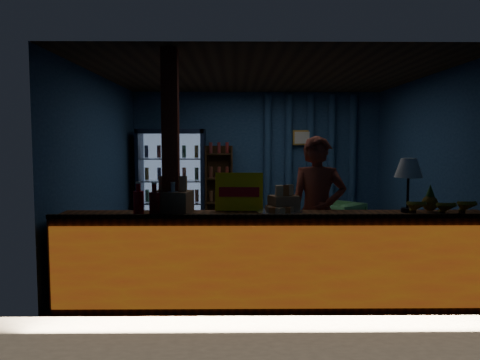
{
  "coord_description": "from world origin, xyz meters",
  "views": [
    {
      "loc": [
        -0.41,
        -6.59,
        1.68
      ],
      "look_at": [
        -0.34,
        -0.2,
        1.15
      ],
      "focal_mm": 35.0,
      "sensor_mm": 36.0,
      "label": 1
    }
  ],
  "objects_px": {
    "shopkeeper": "(317,213)",
    "table_lamp": "(408,170)",
    "pastry_tray": "(280,211)",
    "green_chair": "(338,220)"
  },
  "relations": [
    {
      "from": "pastry_tray",
      "to": "shopkeeper",
      "type": "bearing_deg",
      "value": 47.22
    },
    {
      "from": "pastry_tray",
      "to": "table_lamp",
      "type": "distance_m",
      "value": 1.4
    },
    {
      "from": "green_chair",
      "to": "table_lamp",
      "type": "distance_m",
      "value": 3.32
    },
    {
      "from": "shopkeeper",
      "to": "pastry_tray",
      "type": "xyz_separation_m",
      "value": [
        -0.48,
        -0.52,
        0.1
      ]
    },
    {
      "from": "shopkeeper",
      "to": "green_chair",
      "type": "height_order",
      "value": "shopkeeper"
    },
    {
      "from": "pastry_tray",
      "to": "table_lamp",
      "type": "bearing_deg",
      "value": 3.93
    },
    {
      "from": "shopkeeper",
      "to": "table_lamp",
      "type": "distance_m",
      "value": 1.09
    },
    {
      "from": "green_chair",
      "to": "pastry_tray",
      "type": "relative_size",
      "value": 1.52
    },
    {
      "from": "green_chair",
      "to": "pastry_tray",
      "type": "distance_m",
      "value": 3.56
    },
    {
      "from": "pastry_tray",
      "to": "table_lamp",
      "type": "height_order",
      "value": "table_lamp"
    }
  ]
}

